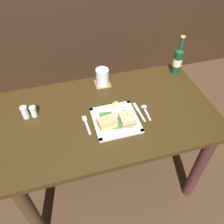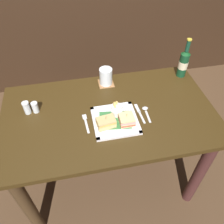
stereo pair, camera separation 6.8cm
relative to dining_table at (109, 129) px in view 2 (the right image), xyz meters
The scene contains 14 objects.
ground_plane 0.61m from the dining_table, ahead, with size 6.00×6.00×0.00m, color #503823.
dining_table is the anchor object (origin of this frame).
square_plate 0.18m from the dining_table, 74.29° to the right, with size 0.25×0.25×0.02m.
sandwich_half_left 0.22m from the dining_table, 109.21° to the right, with size 0.11×0.08×0.07m.
sandwich_half_right 0.23m from the dining_table, 53.16° to the right, with size 0.08×0.08×0.07m.
fries_cup 0.21m from the dining_table, 39.16° to the right, with size 0.08×0.08×0.09m.
beer_bottle 0.67m from the dining_table, 24.88° to the left, with size 0.06×0.06×0.27m.
drink_coaster 0.31m from the dining_table, 83.11° to the left, with size 0.10×0.10×0.00m, color #A06D41.
water_glass 0.34m from the dining_table, 83.11° to the left, with size 0.08×0.08×0.11m.
fork 0.22m from the dining_table, 160.64° to the right, with size 0.03×0.14×0.00m.
knife 0.24m from the dining_table, 11.31° to the right, with size 0.03×0.16×0.00m.
spoon 0.27m from the dining_table, ahead, with size 0.04×0.13×0.01m.
salt_shaker 0.51m from the dining_table, 168.47° to the left, with size 0.04×0.04×0.08m.
pepper_shaker 0.47m from the dining_table, 167.23° to the left, with size 0.04×0.04×0.07m.
Camera 2 is at (-0.17, -0.92, 1.73)m, focal length 36.74 mm.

